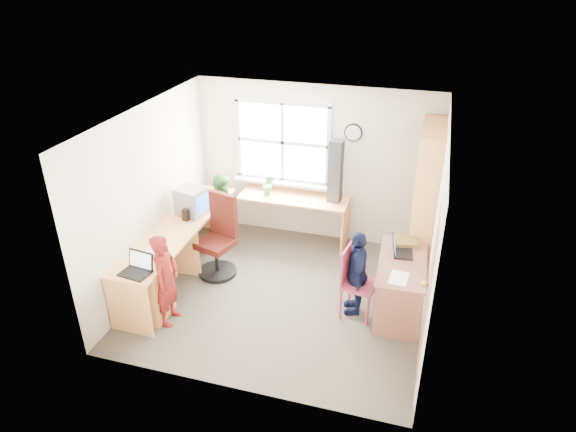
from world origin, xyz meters
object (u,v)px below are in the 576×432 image
at_px(bookshelf, 424,204).
at_px(crt_monitor, 192,201).
at_px(person_red, 166,280).
at_px(potted_plant, 268,185).
at_px(right_desk, 401,275).
at_px(swivel_chair, 219,240).
at_px(laptop_right, 399,250).
at_px(l_desk, 180,262).
at_px(person_navy, 357,273).
at_px(person_green, 224,212).
at_px(cd_tower, 335,171).
at_px(wooden_chair, 354,279).
at_px(laptop_left, 138,268).

xyz_separation_m(bookshelf, crt_monitor, (-3.12, -0.67, -0.06)).
bearing_deg(person_red, potted_plant, -16.73).
bearing_deg(bookshelf, right_desk, -99.00).
xyz_separation_m(bookshelf, swivel_chair, (-2.65, -0.88, -0.50)).
height_order(laptop_right, potted_plant, potted_plant).
bearing_deg(bookshelf, l_desk, -153.57).
distance_m(laptop_right, person_navy, 0.61).
bearing_deg(laptop_right, person_navy, 121.67).
bearing_deg(person_green, cd_tower, -63.30).
distance_m(wooden_chair, laptop_right, 0.68).
xyz_separation_m(laptop_left, potted_plant, (0.80, 2.41, 0.11)).
xyz_separation_m(wooden_chair, cd_tower, (-0.58, 1.57, 0.72)).
bearing_deg(laptop_right, l_desk, 95.97).
bearing_deg(wooden_chair, crt_monitor, 174.44).
xyz_separation_m(l_desk, person_navy, (2.27, 0.23, 0.11)).
xyz_separation_m(l_desk, bookshelf, (2.96, 1.47, 0.55)).
bearing_deg(potted_plant, crt_monitor, -133.45).
bearing_deg(right_desk, person_green, 160.97).
height_order(bookshelf, swivel_chair, bookshelf).
height_order(l_desk, right_desk, l_desk).
xyz_separation_m(l_desk, swivel_chair, (0.30, 0.59, 0.04)).
distance_m(laptop_right, person_green, 2.69).
relative_size(swivel_chair, laptop_right, 3.38).
bearing_deg(laptop_right, wooden_chair, 124.11).
bearing_deg(wooden_chair, bookshelf, 69.83).
relative_size(l_desk, swivel_chair, 2.55).
bearing_deg(laptop_left, person_green, 90.28).
height_order(laptop_right, person_red, person_red).
bearing_deg(person_red, swivel_chair, -11.53).
bearing_deg(l_desk, potted_plant, 68.27).
distance_m(crt_monitor, person_navy, 2.53).
relative_size(l_desk, person_green, 2.47).
distance_m(l_desk, person_green, 1.24).
bearing_deg(right_desk, l_desk, -173.67).
xyz_separation_m(right_desk, swivel_chair, (-2.49, 0.18, -0.02)).
xyz_separation_m(bookshelf, wooden_chair, (-0.71, -1.29, -0.50)).
xyz_separation_m(cd_tower, potted_plant, (-1.00, -0.07, -0.31)).
height_order(wooden_chair, cd_tower, cd_tower).
relative_size(right_desk, crt_monitor, 2.69).
height_order(wooden_chair, potted_plant, potted_plant).
bearing_deg(bookshelf, person_green, -175.06).
height_order(laptop_left, person_navy, person_navy).
bearing_deg(laptop_left, wooden_chair, 28.75).
relative_size(bookshelf, person_green, 1.76).
bearing_deg(person_red, wooden_chair, -73.34).
xyz_separation_m(person_red, person_navy, (2.13, 0.83, -0.03)).
bearing_deg(potted_plant, right_desk, -30.84).
height_order(potted_plant, person_red, person_red).
xyz_separation_m(swivel_chair, crt_monitor, (-0.47, 0.21, 0.45)).
xyz_separation_m(swivel_chair, potted_plant, (0.37, 1.09, 0.41)).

